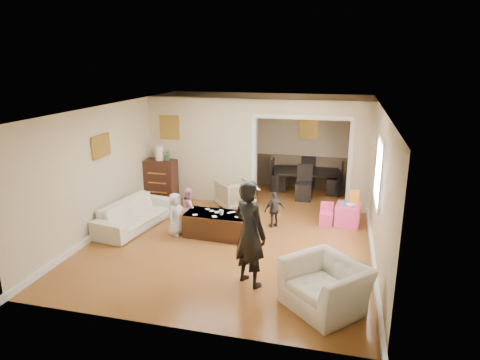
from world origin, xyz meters
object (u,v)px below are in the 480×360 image
(armchair_back, at_px, (234,194))
(table_lamp, at_px, (160,153))
(dining_table, at_px, (306,181))
(child_kneel_b, at_px, (190,208))
(coffee_cup, at_px, (221,212))
(coffee_table, at_px, (217,225))
(armchair_front, at_px, (325,286))
(dresser, at_px, (161,180))
(cyan_cup, at_px, (344,203))
(adult_person, at_px, (250,234))
(child_toddler, at_px, (274,210))
(play_table, at_px, (348,215))
(child_kneel_a, at_px, (175,214))
(sofa, at_px, (135,214))

(armchair_back, xyz_separation_m, table_lamp, (-1.94, 0.05, 0.91))
(dining_table, bearing_deg, child_kneel_b, -135.61)
(coffee_cup, bearing_deg, coffee_table, 153.43)
(armchair_front, relative_size, dresser, 1.02)
(cyan_cup, xyz_separation_m, adult_person, (-1.42, -2.88, 0.34))
(armchair_back, bearing_deg, dresser, -44.19)
(child_kneel_b, bearing_deg, dresser, 24.48)
(adult_person, relative_size, child_toddler, 2.20)
(play_table, bearing_deg, table_lamp, 172.92)
(armchair_front, height_order, child_kneel_a, child_kneel_a)
(coffee_table, xyz_separation_m, dining_table, (1.48, 3.37, 0.07))
(armchair_back, bearing_deg, table_lamp, -44.19)
(coffee_table, height_order, cyan_cup, cyan_cup)
(armchair_back, distance_m, table_lamp, 2.14)
(play_table, bearing_deg, coffee_cup, -152.93)
(table_lamp, bearing_deg, cyan_cup, -7.86)
(coffee_table, distance_m, dining_table, 3.69)
(dresser, height_order, cyan_cup, dresser)
(table_lamp, relative_size, child_toddler, 0.46)
(armchair_back, distance_m, child_toddler, 1.52)
(child_kneel_a, bearing_deg, coffee_table, -67.34)
(child_toddler, bearing_deg, armchair_front, 75.90)
(cyan_cup, bearing_deg, table_lamp, 172.14)
(coffee_cup, bearing_deg, sofa, 177.67)
(child_toddler, bearing_deg, coffee_table, -1.81)
(armchair_front, bearing_deg, sofa, -164.11)
(table_lamp, height_order, child_kneel_a, table_lamp)
(child_kneel_a, relative_size, child_kneel_b, 1.01)
(coffee_table, height_order, child_toddler, child_toddler)
(coffee_table, relative_size, adult_person, 0.74)
(coffee_table, xyz_separation_m, adult_person, (1.07, -1.71, 0.63))
(dresser, bearing_deg, child_kneel_a, -58.60)
(cyan_cup, distance_m, child_kneel_b, 3.30)
(play_table, bearing_deg, child_kneel_b, -164.35)
(child_kneel_a, distance_m, child_toddler, 2.10)
(dresser, distance_m, dining_table, 3.86)
(coffee_table, distance_m, child_kneel_a, 0.89)
(armchair_front, relative_size, child_kneel_a, 1.21)
(child_kneel_a, height_order, child_toddler, child_kneel_a)
(sofa, relative_size, child_toddler, 2.52)
(armchair_front, height_order, dining_table, armchair_front)
(coffee_cup, bearing_deg, cyan_cup, 27.09)
(play_table, bearing_deg, child_kneel_a, -158.25)
(dresser, height_order, child_kneel_b, dresser)
(dresser, distance_m, table_lamp, 0.71)
(dresser, bearing_deg, cyan_cup, -7.86)
(armchair_back, distance_m, child_kneel_b, 1.57)
(dresser, distance_m, play_table, 4.67)
(table_lamp, bearing_deg, play_table, -7.08)
(child_toddler, bearing_deg, dining_table, -136.71)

